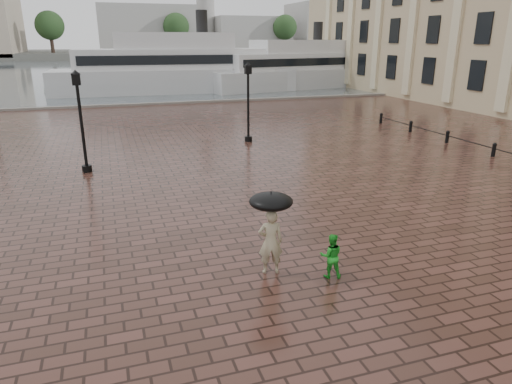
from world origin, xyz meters
The scene contains 13 objects.
ground centered at (0.00, 0.00, 0.00)m, with size 300.00×300.00×0.00m, color #3A221A.
harbour_water centered at (0.00, 92.00, 0.00)m, with size 240.00×240.00×0.00m, color #495359.
quay_edge centered at (0.00, 32.00, 0.00)m, with size 80.00×0.60×0.30m, color slate.
far_shore centered at (0.00, 160.00, 1.00)m, with size 300.00×60.00×2.00m, color #4C4C47.
distant_skyline centered at (48.14, 150.00, 9.45)m, with size 102.50×22.00×33.00m.
far_trees centered at (0.00, 138.00, 9.42)m, with size 188.00×8.00×13.50m.
bollard_row centered at (14.00, 6.50, 0.40)m, with size 0.22×21.22×0.73m.
street_lamps centered at (-5.00, 15.33, 2.33)m, with size 15.44×12.44×4.40m.
adult_pedestrian centered at (-1.22, -1.60, 0.87)m, with size 0.64×0.42×1.74m, color tan.
child_pedestrian centered at (0.17, -2.29, 0.59)m, with size 0.57×0.45×1.18m, color green.
ferry_near centered at (3.02, 42.30, 2.67)m, with size 27.28×7.54×8.87m.
ferry_far centered at (18.10, 42.08, 2.34)m, with size 24.44×10.54×7.80m.
umbrella centered at (-1.22, -1.60, 1.97)m, with size 1.10×1.10×1.16m.
Camera 1 is at (-4.87, -11.60, 5.79)m, focal length 32.00 mm.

